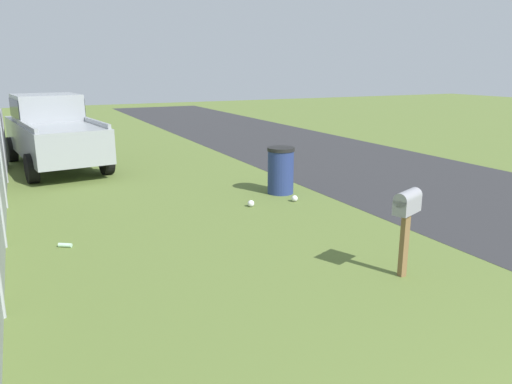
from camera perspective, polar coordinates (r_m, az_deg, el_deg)
mailbox at (r=6.94m, az=17.31°, el=-1.85°), size 0.37×0.53×1.25m
pickup_truck at (r=15.49m, az=-22.82°, el=6.81°), size 5.52×2.67×2.09m
trash_bin at (r=11.28m, az=2.91°, el=2.56°), size 0.63×0.63×1.08m
litter_bottle_midfield_a at (r=8.59m, az=-21.51°, el=-5.83°), size 0.18×0.22×0.07m
litter_bag_near_hydrant at (r=10.26m, az=-0.60°, el=-1.36°), size 0.14×0.14×0.14m
litter_bag_midfield_b at (r=10.68m, az=4.55°, el=-0.76°), size 0.14×0.14×0.14m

